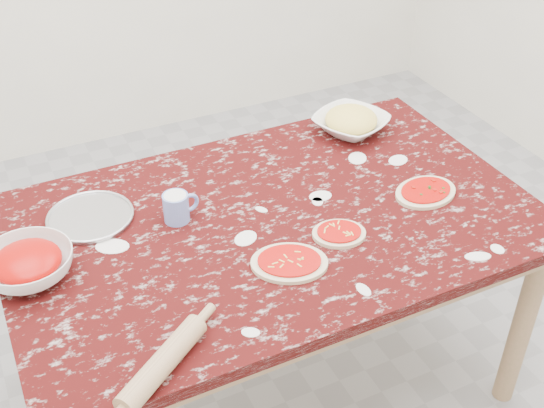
{
  "coord_description": "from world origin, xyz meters",
  "views": [
    {
      "loc": [
        -0.73,
        -1.52,
        2.02
      ],
      "look_at": [
        0.0,
        0.0,
        0.8
      ],
      "focal_mm": 45.65,
      "sensor_mm": 36.0,
      "label": 1
    }
  ],
  "objects_px": {
    "pizza_tray": "(90,217)",
    "cheese_bowl": "(351,124)",
    "rolling_pin": "(162,363)",
    "sauce_bowl": "(28,266)",
    "worktable": "(272,238)",
    "flour_mug": "(177,207)"
  },
  "relations": [
    {
      "from": "pizza_tray",
      "to": "cheese_bowl",
      "type": "height_order",
      "value": "cheese_bowl"
    },
    {
      "from": "rolling_pin",
      "to": "sauce_bowl",
      "type": "bearing_deg",
      "value": 114.77
    },
    {
      "from": "pizza_tray",
      "to": "sauce_bowl",
      "type": "relative_size",
      "value": 1.03
    },
    {
      "from": "sauce_bowl",
      "to": "worktable",
      "type": "bearing_deg",
      "value": -3.59
    },
    {
      "from": "worktable",
      "to": "sauce_bowl",
      "type": "xyz_separation_m",
      "value": [
        -0.71,
        0.04,
        0.12
      ]
    },
    {
      "from": "worktable",
      "to": "rolling_pin",
      "type": "relative_size",
      "value": 5.51
    },
    {
      "from": "worktable",
      "to": "pizza_tray",
      "type": "bearing_deg",
      "value": 154.95
    },
    {
      "from": "worktable",
      "to": "flour_mug",
      "type": "height_order",
      "value": "flour_mug"
    },
    {
      "from": "pizza_tray",
      "to": "sauce_bowl",
      "type": "bearing_deg",
      "value": -138.11
    },
    {
      "from": "sauce_bowl",
      "to": "flour_mug",
      "type": "relative_size",
      "value": 2.14
    },
    {
      "from": "cheese_bowl",
      "to": "rolling_pin",
      "type": "bearing_deg",
      "value": -141.46
    },
    {
      "from": "cheese_bowl",
      "to": "rolling_pin",
      "type": "height_order",
      "value": "cheese_bowl"
    },
    {
      "from": "pizza_tray",
      "to": "cheese_bowl",
      "type": "xyz_separation_m",
      "value": [
        0.99,
        0.11,
        0.03
      ]
    },
    {
      "from": "pizza_tray",
      "to": "rolling_pin",
      "type": "xyz_separation_m",
      "value": [
        0.01,
        -0.67,
        0.02
      ]
    },
    {
      "from": "worktable",
      "to": "flour_mug",
      "type": "bearing_deg",
      "value": 156.31
    },
    {
      "from": "cheese_bowl",
      "to": "worktable",
      "type": "bearing_deg",
      "value": -144.51
    },
    {
      "from": "sauce_bowl",
      "to": "rolling_pin",
      "type": "distance_m",
      "value": 0.53
    },
    {
      "from": "sauce_bowl",
      "to": "cheese_bowl",
      "type": "xyz_separation_m",
      "value": [
        1.2,
        0.3,
        -0.01
      ]
    },
    {
      "from": "pizza_tray",
      "to": "rolling_pin",
      "type": "bearing_deg",
      "value": -89.22
    },
    {
      "from": "flour_mug",
      "to": "rolling_pin",
      "type": "relative_size",
      "value": 0.4
    },
    {
      "from": "sauce_bowl",
      "to": "flour_mug",
      "type": "distance_m",
      "value": 0.46
    },
    {
      "from": "worktable",
      "to": "cheese_bowl",
      "type": "relative_size",
      "value": 6.32
    }
  ]
}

